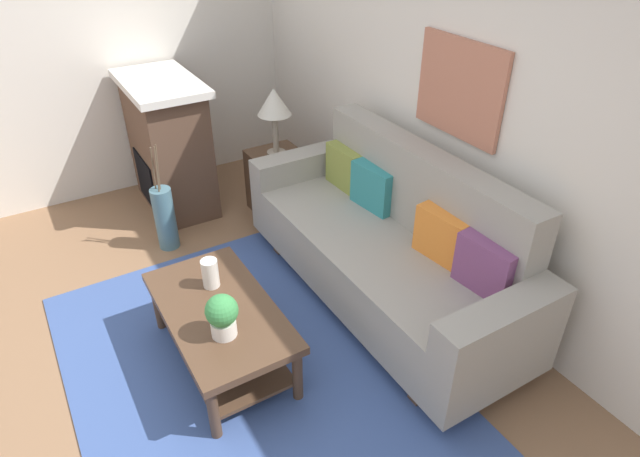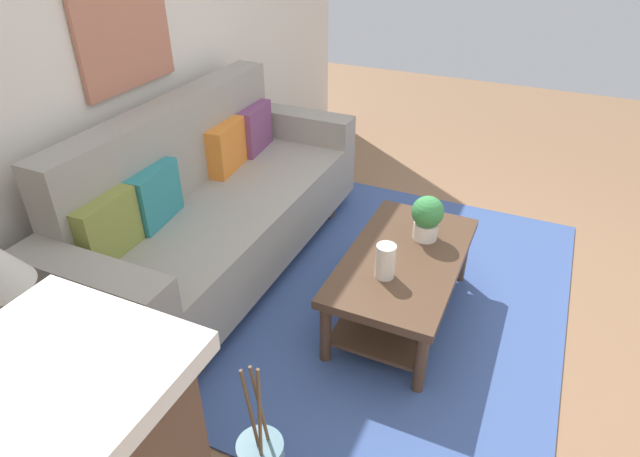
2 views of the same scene
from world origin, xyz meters
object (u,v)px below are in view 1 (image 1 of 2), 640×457
at_px(tabletop_vase, 210,273).
at_px(side_table, 278,183).
at_px(throw_pillow_olive, 345,168).
at_px(floor_vase, 165,219).
at_px(throw_pillow_teal, 373,187).
at_px(throw_pillow_plum, 485,267).
at_px(couch, 387,246).
at_px(framed_painting, 459,89).
at_px(throw_pillow_orange, 442,236).
at_px(potted_plant_tabletop, 222,315).
at_px(coffee_table, 220,322).
at_px(table_lamp, 274,105).
at_px(fireplace, 169,145).

bearing_deg(tabletop_vase, side_table, 138.91).
relative_size(throw_pillow_olive, side_table, 0.64).
bearing_deg(floor_vase, throw_pillow_teal, 50.36).
xyz_separation_m(throw_pillow_plum, floor_vase, (-2.13, -1.26, -0.42)).
distance_m(couch, throw_pillow_teal, 0.46).
xyz_separation_m(tabletop_vase, framed_painting, (0.22, 1.65, 0.92)).
bearing_deg(throw_pillow_plum, side_table, -174.19).
distance_m(throw_pillow_orange, potted_plant_tabletop, 1.41).
height_order(throw_pillow_orange, coffee_table, throw_pillow_orange).
bearing_deg(floor_vase, throw_pillow_plum, 30.50).
xyz_separation_m(throw_pillow_teal, coffee_table, (0.36, -1.35, -0.37)).
bearing_deg(throw_pillow_orange, couch, -161.03).
xyz_separation_m(couch, potted_plant_tabletop, (0.22, -1.28, 0.14)).
xyz_separation_m(side_table, framed_painting, (1.46, 0.56, 1.16)).
distance_m(side_table, framed_painting, 1.95).
bearing_deg(potted_plant_tabletop, tabletop_vase, 167.66).
bearing_deg(framed_painting, coffee_table, -90.06).
bearing_deg(framed_painting, tabletop_vase, -97.47).
relative_size(throw_pillow_orange, framed_painting, 0.51).
bearing_deg(throw_pillow_olive, throw_pillow_orange, 0.00).
bearing_deg(throw_pillow_orange, floor_vase, -144.61).
height_order(coffee_table, side_table, side_table).
distance_m(throw_pillow_orange, throw_pillow_plum, 0.36).
xyz_separation_m(throw_pillow_olive, tabletop_vase, (0.51, -1.31, -0.16)).
height_order(table_lamp, floor_vase, table_lamp).
distance_m(throw_pillow_orange, coffee_table, 1.44).
bearing_deg(fireplace, framed_painting, 32.56).
distance_m(throw_pillow_plum, tabletop_vase, 1.62).
height_order(throw_pillow_orange, throw_pillow_plum, same).
height_order(couch, throw_pillow_plum, couch).
bearing_deg(throw_pillow_teal, throw_pillow_olive, 180.00).
xyz_separation_m(throw_pillow_teal, framed_painting, (0.36, 0.34, 0.76)).
bearing_deg(throw_pillow_orange, throw_pillow_plum, 0.00).
bearing_deg(framed_painting, potted_plant_tabletop, -82.77).
xyz_separation_m(couch, throw_pillow_teal, (-0.36, 0.13, 0.25)).
height_order(throw_pillow_orange, tabletop_vase, throw_pillow_orange).
height_order(potted_plant_tabletop, fireplace, fireplace).
bearing_deg(floor_vase, side_table, 92.96).
bearing_deg(fireplace, throw_pillow_plum, 19.22).
bearing_deg(throw_pillow_teal, floor_vase, -129.64).
bearing_deg(framed_painting, floor_vase, -131.33).
relative_size(side_table, fireplace, 0.48).
xyz_separation_m(throw_pillow_plum, framed_painting, (-0.73, 0.34, 0.76)).
bearing_deg(couch, table_lamp, -176.18).
relative_size(throw_pillow_olive, tabletop_vase, 1.92).
bearing_deg(throw_pillow_teal, tabletop_vase, -83.53).
distance_m(throw_pillow_teal, throw_pillow_orange, 0.73).
height_order(coffee_table, framed_painting, framed_painting).
distance_m(tabletop_vase, potted_plant_tabletop, 0.45).
xyz_separation_m(coffee_table, fireplace, (-2.05, 0.38, 0.27)).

